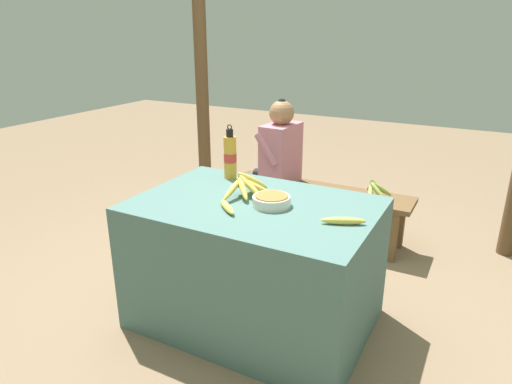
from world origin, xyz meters
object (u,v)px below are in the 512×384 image
serving_bowl (271,200)px  loose_banana_side (343,221)px  loose_banana_front (227,207)px  wooden_bench (319,197)px  seated_vendor (276,158)px  water_bottle (230,156)px  support_post_near (201,76)px  banana_bunch_ripe (247,184)px  banana_bunch_green (376,189)px

serving_bowl → loose_banana_side: (0.39, -0.05, -0.01)m
loose_banana_front → wooden_bench: (-0.00, 1.31, -0.38)m
serving_bowl → wooden_bench: 1.23m
loose_banana_side → seated_vendor: bearing=127.6°
loose_banana_side → wooden_bench: (-0.55, 1.21, -0.38)m
serving_bowl → loose_banana_side: 0.39m
serving_bowl → water_bottle: size_ratio=0.60×
wooden_bench → support_post_near: (-1.29, 0.38, 0.79)m
support_post_near → water_bottle: bearing=-50.0°
support_post_near → banana_bunch_ripe: bearing=-48.9°
seated_vendor → support_post_near: (-0.94, 0.41, 0.53)m
seated_vendor → banana_bunch_ripe: bearing=111.1°
seated_vendor → loose_banana_side: bearing=130.9°
support_post_near → loose_banana_front: bearing=-52.6°
water_bottle → wooden_bench: 1.03m
banana_bunch_ripe → wooden_bench: size_ratio=0.23×
loose_banana_front → seated_vendor: (-0.36, 1.28, -0.11)m
banana_bunch_ripe → water_bottle: water_bottle is taller
water_bottle → loose_banana_front: (0.25, -0.45, -0.11)m
banana_bunch_green → support_post_near: support_post_near is taller
banana_bunch_ripe → loose_banana_side: banana_bunch_ripe is taller
seated_vendor → support_post_near: size_ratio=0.47×
serving_bowl → seated_vendor: seated_vendor is taller
loose_banana_side → water_bottle: bearing=156.9°
loose_banana_side → wooden_bench: 1.38m
banana_bunch_ripe → water_bottle: bearing=136.6°
banana_bunch_ripe → support_post_near: support_post_near is taller
loose_banana_front → water_bottle: bearing=119.2°
loose_banana_side → support_post_near: size_ratio=0.09×
banana_bunch_ripe → water_bottle: (-0.23, 0.22, 0.07)m
water_bottle → seated_vendor: 0.87m
water_bottle → loose_banana_front: 0.52m
loose_banana_front → loose_banana_side: same height
serving_bowl → loose_banana_front: (-0.16, -0.16, -0.01)m
water_bottle → support_post_near: size_ratio=0.14×
banana_bunch_ripe → banana_bunch_green: 1.21m
wooden_bench → support_post_near: support_post_near is taller
loose_banana_front → banana_bunch_green: bearing=72.5°
water_bottle → seated_vendor: size_ratio=0.31×
loose_banana_side → support_post_near: bearing=139.3°
loose_banana_side → banana_bunch_green: 1.25m
banana_bunch_ripe → seated_vendor: size_ratio=0.31×
banana_bunch_ripe → loose_banana_front: banana_bunch_ripe is taller
seated_vendor → loose_banana_front: bearing=108.8°
wooden_bench → support_post_near: bearing=163.6°
support_post_near → loose_banana_side: bearing=-40.7°
serving_bowl → support_post_near: size_ratio=0.09×
loose_banana_front → serving_bowl: bearing=43.6°
loose_banana_front → loose_banana_side: 0.56m
wooden_bench → seated_vendor: size_ratio=1.32×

